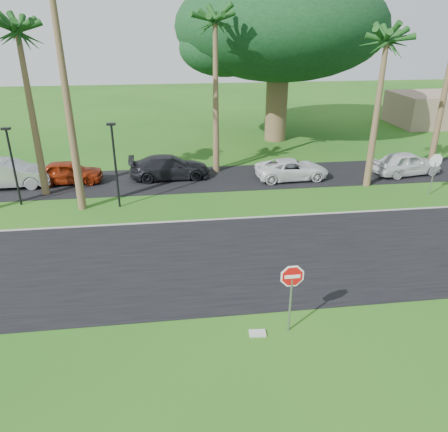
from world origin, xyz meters
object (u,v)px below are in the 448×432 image
object	(u,v)px
stop_sign_near	(292,285)
car_silver	(8,174)
car_dark	(170,167)
car_minivan	(292,169)
car_pickup	(407,163)
car_red	(68,172)
stop_sign_far	(435,166)

from	to	relation	value
stop_sign_near	car_silver	xyz separation A→B (m)	(-13.49, 15.53, -0.93)
car_dark	car_minivan	size ratio (longest dim) A/B	1.10
stop_sign_near	car_silver	size ratio (longest dim) A/B	0.51
car_dark	car_minivan	xyz separation A→B (m)	(7.83, -1.15, -0.09)
car_dark	car_pickup	distance (m)	15.66
stop_sign_near	car_red	size ratio (longest dim) A/B	0.62
car_silver	car_pickup	bearing A→B (deg)	-93.69
stop_sign_near	car_minivan	world-z (taller)	stop_sign_near
car_pickup	car_dark	bearing A→B (deg)	76.15
car_silver	car_minivan	xyz separation A→B (m)	(17.66, -0.76, -0.20)
car_red	stop_sign_far	bearing A→B (deg)	-102.44
stop_sign_near	car_silver	bearing A→B (deg)	130.97
car_red	car_pickup	xyz separation A→B (m)	(21.94, -1.12, 0.06)
stop_sign_near	car_pickup	bearing A→B (deg)	50.83
stop_sign_near	stop_sign_far	bearing A→B (deg)	43.73
stop_sign_near	car_dark	xyz separation A→B (m)	(-3.66, 15.93, -1.03)
car_silver	car_minivan	distance (m)	17.68
car_silver	car_dark	world-z (taller)	car_silver
car_minivan	stop_sign_near	bearing A→B (deg)	161.49
car_silver	car_pickup	xyz separation A→B (m)	(25.44, -0.86, -0.08)
stop_sign_far	car_minivan	xyz separation A→B (m)	(-7.33, 3.78, -1.12)
car_red	car_pickup	world-z (taller)	car_pickup
stop_sign_near	car_dark	distance (m)	16.37
stop_sign_far	car_minivan	bearing A→B (deg)	-27.26
stop_sign_near	car_red	xyz separation A→B (m)	(-9.98, 15.79, -1.06)
stop_sign_near	car_pickup	world-z (taller)	stop_sign_near
car_minivan	stop_sign_far	bearing A→B (deg)	-120.01
stop_sign_far	car_dark	size ratio (longest dim) A/B	0.51
car_minivan	car_silver	bearing A→B (deg)	84.80
stop_sign_near	car_silver	distance (m)	20.59
car_dark	car_pickup	size ratio (longest dim) A/B	1.13
car_dark	car_minivan	bearing A→B (deg)	-101.33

